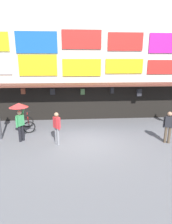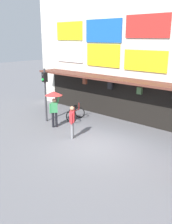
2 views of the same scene
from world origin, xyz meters
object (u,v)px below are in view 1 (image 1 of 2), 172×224
object	(u,v)px
pedestrian_in_white	(168,125)
bicycle_parked	(28,124)
pedestrian_with_umbrella	(19,111)
pedestrian_in_yellow	(57,126)

from	to	relation	value
pedestrian_in_white	bicycle_parked	bearing A→B (deg)	162.16
pedestrian_with_umbrella	bicycle_parked	bearing A→B (deg)	89.87
bicycle_parked	pedestrian_in_yellow	world-z (taller)	pedestrian_in_yellow
pedestrian_with_umbrella	pedestrian_in_white	size ratio (longest dim) A/B	1.24
pedestrian_in_white	pedestrian_in_yellow	xyz separation A→B (m)	(-5.70, 0.27, -0.04)
bicycle_parked	pedestrian_with_umbrella	xyz separation A→B (m)	(-0.00, -1.69, 1.25)
bicycle_parked	pedestrian_with_umbrella	world-z (taller)	pedestrian_with_umbrella
pedestrian_with_umbrella	pedestrian_in_white	distance (m)	7.70
pedestrian_in_yellow	pedestrian_in_white	bearing A→B (deg)	-2.70
pedestrian_with_umbrella	pedestrian_in_white	bearing A→B (deg)	-5.71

